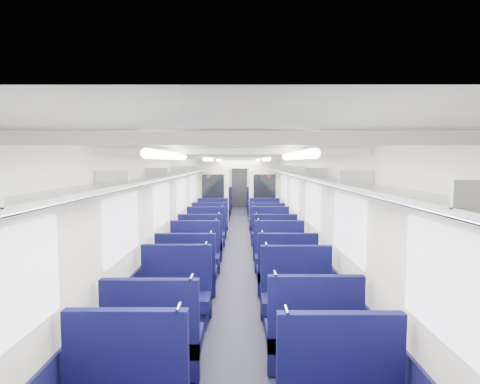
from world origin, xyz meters
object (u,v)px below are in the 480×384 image
at_px(seat_4, 154,344).
at_px(seat_7, 297,301).
at_px(bulkhead, 239,191).
at_px(seat_20, 217,212).
at_px(end_door, 239,187).
at_px(seat_15, 270,235).
at_px(seat_13, 274,245).
at_px(seat_6, 175,299).
at_px(seat_19, 265,221).
at_px(seat_18, 213,221).
at_px(seat_8, 187,275).
at_px(seat_22, 219,209).
at_px(seat_9, 286,275).
at_px(seat_25, 258,205).
at_px(seat_11, 280,258).
at_px(seat_12, 201,245).
at_px(seat_10, 195,259).
at_px(seat_24, 220,205).
at_px(seat_26, 221,203).
at_px(seat_17, 267,228).
at_px(seat_27, 257,203).
at_px(seat_23, 260,209).
at_px(seat_21, 261,212).
at_px(seat_16, 210,227).
at_px(seat_5, 312,338).
at_px(seat_14, 206,236).

relative_size(seat_4, seat_7, 1.00).
bearing_deg(bulkhead, seat_20, 123.76).
bearing_deg(end_door, seat_15, -84.83).
bearing_deg(seat_13, bulkhead, 100.79).
distance_m(seat_6, seat_7, 1.66).
bearing_deg(seat_19, seat_18, -179.19).
bearing_deg(seat_8, seat_22, 90.00).
bearing_deg(seat_9, seat_22, 100.49).
relative_size(end_door, seat_25, 1.83).
xyz_separation_m(seat_11, seat_12, (-1.66, 1.17, 0.00)).
relative_size(seat_10, seat_18, 1.00).
relative_size(end_door, seat_24, 1.83).
xyz_separation_m(bulkhead, seat_26, (-0.83, 4.64, -0.90)).
height_order(seat_10, seat_17, same).
bearing_deg(seat_13, seat_27, 90.00).
xyz_separation_m(seat_4, seat_24, (0.00, 12.53, 0.00)).
bearing_deg(seat_9, seat_17, 90.00).
bearing_deg(seat_7, seat_6, 177.78).
bearing_deg(seat_27, seat_7, -90.00).
distance_m(end_door, seat_22, 3.76).
relative_size(seat_17, seat_24, 1.00).
distance_m(seat_17, seat_19, 1.19).
bearing_deg(seat_18, bulkhead, 47.77).
relative_size(seat_7, seat_23, 1.00).
bearing_deg(bulkhead, seat_4, -95.29).
height_order(bulkhead, seat_26, bulkhead).
relative_size(seat_15, seat_25, 1.00).
bearing_deg(seat_21, seat_18, -128.09).
height_order(seat_22, seat_27, same).
bearing_deg(seat_21, seat_17, -90.00).
bearing_deg(seat_22, seat_20, -90.00).
height_order(seat_13, seat_17, same).
xyz_separation_m(end_door, seat_23, (0.83, -3.67, -0.66)).
bearing_deg(seat_16, seat_17, -3.83).
bearing_deg(seat_12, seat_9, -53.22).
relative_size(seat_5, seat_14, 1.00).
xyz_separation_m(bulkhead, seat_23, (0.83, 2.32, -0.90)).
bearing_deg(seat_18, seat_20, 90.00).
relative_size(seat_7, seat_13, 1.00).
xyz_separation_m(seat_9, seat_15, (0.00, 3.40, 0.00)).
distance_m(seat_12, seat_17, 2.82).
distance_m(seat_10, seat_26, 10.19).
relative_size(end_door, seat_6, 1.83).
height_order(seat_25, seat_27, same).
bearing_deg(seat_21, seat_24, 125.15).
xyz_separation_m(seat_6, seat_13, (1.66, 3.34, 0.00)).
height_order(bulkhead, seat_20, bulkhead).
bearing_deg(seat_25, seat_9, -90.00).
distance_m(seat_5, seat_10, 3.70).
relative_size(seat_4, seat_20, 1.00).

